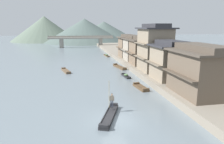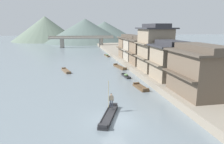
% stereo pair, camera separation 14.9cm
% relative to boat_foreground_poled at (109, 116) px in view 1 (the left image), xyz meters
% --- Properties ---
extents(ground_plane, '(400.00, 400.00, 0.00)m').
position_rel_boat_foreground_poled_xyz_m(ground_plane, '(0.40, -0.65, -0.18)').
color(ground_plane, slate).
extents(riverbank_right, '(18.00, 110.00, 0.93)m').
position_rel_boat_foreground_poled_xyz_m(riverbank_right, '(17.23, 29.35, 0.28)').
color(riverbank_right, gray).
rests_on(riverbank_right, ground).
extents(boat_foreground_poled, '(2.95, 5.56, 0.57)m').
position_rel_boat_foreground_poled_xyz_m(boat_foreground_poled, '(0.00, 0.00, 0.00)').
color(boat_foreground_poled, '#232326').
rests_on(boat_foreground_poled, ground).
extents(boatman_person, '(0.57, 0.31, 3.04)m').
position_rel_boat_foreground_poled_xyz_m(boatman_person, '(0.49, 1.30, 1.39)').
color(boatman_person, black).
rests_on(boatman_person, boat_foreground_poled).
extents(boat_moored_nearest, '(1.52, 3.80, 0.51)m').
position_rel_boat_foreground_poled_xyz_m(boat_moored_nearest, '(6.45, 9.06, -0.01)').
color(boat_moored_nearest, brown).
rests_on(boat_moored_nearest, ground).
extents(boat_moored_second, '(1.07, 3.53, 0.59)m').
position_rel_boat_foreground_poled_xyz_m(boat_moored_second, '(6.09, 16.54, 0.03)').
color(boat_moored_second, '#232326').
rests_on(boat_moored_second, ground).
extents(boat_moored_third, '(2.01, 5.79, 0.54)m').
position_rel_boat_foreground_poled_xyz_m(boat_moored_third, '(6.83, 25.02, -0.01)').
color(boat_moored_third, brown).
rests_on(boat_moored_third, ground).
extents(boat_moored_far, '(1.34, 4.64, 0.64)m').
position_rel_boat_foreground_poled_xyz_m(boat_moored_far, '(6.92, 43.81, 0.03)').
color(boat_moored_far, brown).
rests_on(boat_moored_far, ground).
extents(boat_midriver_drifting, '(2.15, 4.88, 0.48)m').
position_rel_boat_foreground_poled_xyz_m(boat_midriver_drifting, '(-5.02, 23.19, -0.03)').
color(boat_midriver_drifting, brown).
rests_on(boat_midriver_drifting, ground).
extents(house_waterfront_nearest, '(6.74, 8.19, 6.14)m').
position_rel_boat_foreground_poled_xyz_m(house_waterfront_nearest, '(12.00, 2.74, 3.74)').
color(house_waterfront_nearest, brown).
rests_on(house_waterfront_nearest, riverbank_right).
extents(house_waterfront_second, '(5.98, 6.27, 6.14)m').
position_rel_boat_foreground_poled_xyz_m(house_waterfront_second, '(11.62, 10.42, 3.75)').
color(house_waterfront_second, gray).
rests_on(house_waterfront_second, riverbank_right).
extents(house_waterfront_tall, '(6.10, 6.91, 8.74)m').
position_rel_boat_foreground_poled_xyz_m(house_waterfront_tall, '(11.68, 16.98, 5.05)').
color(house_waterfront_tall, gray).
rests_on(house_waterfront_tall, riverbank_right).
extents(house_waterfront_narrow, '(5.94, 6.02, 6.14)m').
position_rel_boat_foreground_poled_xyz_m(house_waterfront_narrow, '(11.60, 23.60, 3.76)').
color(house_waterfront_narrow, '#75604C').
rests_on(house_waterfront_narrow, riverbank_right).
extents(house_waterfront_far, '(5.33, 6.02, 6.14)m').
position_rel_boat_foreground_poled_xyz_m(house_waterfront_far, '(11.30, 29.36, 3.76)').
color(house_waterfront_far, gray).
rests_on(house_waterfront_far, riverbank_right).
extents(house_waterfront_end, '(5.52, 5.90, 6.14)m').
position_rel_boat_foreground_poled_xyz_m(house_waterfront_end, '(11.39, 35.01, 3.76)').
color(house_waterfront_end, '#75604C').
rests_on(house_waterfront_end, riverbank_right).
extents(stone_bridge, '(28.72, 2.40, 5.11)m').
position_rel_boat_foreground_poled_xyz_m(stone_bridge, '(0.40, 73.33, 3.23)').
color(stone_bridge, gray).
rests_on(stone_bridge, ground).
extents(hill_far_west, '(47.20, 47.20, 13.50)m').
position_rel_boat_foreground_poled_xyz_m(hill_far_west, '(3.84, 103.41, 6.57)').
color(hill_far_west, '#4C5B56').
rests_on(hill_far_west, ground).
extents(hill_far_centre, '(44.68, 44.68, 12.29)m').
position_rel_boat_foreground_poled_xyz_m(hill_far_centre, '(17.37, 117.90, 5.96)').
color(hill_far_centre, '#4C5B56').
rests_on(hill_far_centre, ground).
extents(hill_far_east, '(41.53, 41.53, 15.40)m').
position_rel_boat_foreground_poled_xyz_m(hill_far_east, '(-20.47, 118.80, 7.52)').
color(hill_far_east, '#5B6B5B').
rests_on(hill_far_east, ground).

